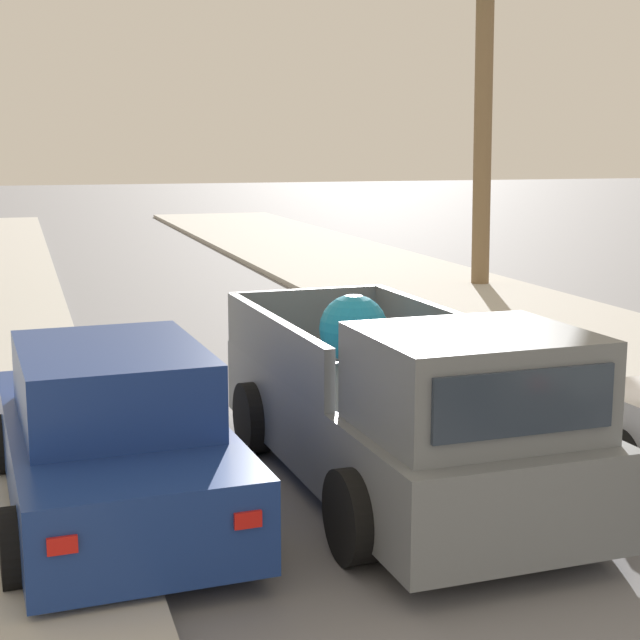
{
  "coord_description": "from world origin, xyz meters",
  "views": [
    {
      "loc": [
        -3.37,
        -2.11,
        3.24
      ],
      "look_at": [
        -0.02,
        8.6,
        1.2
      ],
      "focal_mm": 54.37,
      "sensor_mm": 36.0,
      "label": 1
    }
  ],
  "objects": [
    {
      "name": "sidewalk_right",
      "position": [
        5.12,
        12.0,
        0.06
      ],
      "size": [
        5.2,
        60.0,
        0.12
      ],
      "primitive_type": "cube",
      "color": "#B2AFA8",
      "rests_on": "ground"
    },
    {
      "name": "car_left_near",
      "position": [
        -2.68,
        6.23,
        0.71
      ],
      "size": [
        2.19,
        4.33,
        1.54
      ],
      "color": "navy",
      "rests_on": "ground"
    },
    {
      "name": "pickup_truck",
      "position": [
        -0.05,
        6.0,
        0.79
      ],
      "size": [
        2.35,
        5.27,
        1.8
      ],
      "color": "slate",
      "rests_on": "ground"
    },
    {
      "name": "curb_right",
      "position": [
        3.92,
        12.0,
        0.05
      ],
      "size": [
        0.16,
        60.0,
        0.1
      ],
      "primitive_type": "cube",
      "color": "silver",
      "rests_on": "ground"
    }
  ]
}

